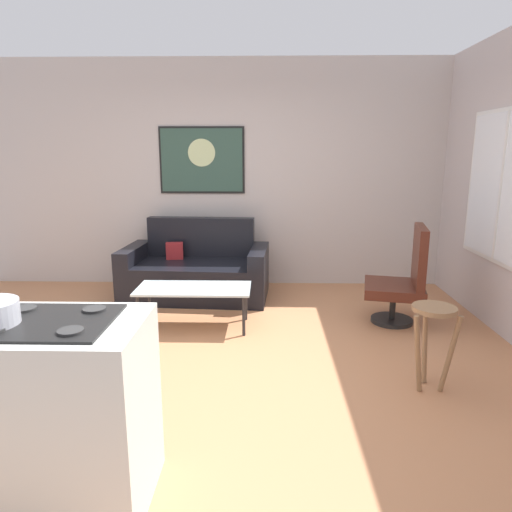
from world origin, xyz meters
TOP-DOWN VIEW (x-y plane):
  - ground at (0.00, 0.00)m, footprint 6.40×6.40m
  - back_wall at (0.00, 2.42)m, footprint 6.40×0.05m
  - couch at (-0.43, 1.83)m, footprint 1.72×0.98m
  - coffee_table at (-0.30, 0.81)m, footprint 1.10×0.51m
  - armchair at (1.76, 0.97)m, footprint 0.68×0.70m
  - bar_stool at (1.59, -0.37)m, footprint 0.35×0.35m
  - kitchen_counter at (-0.84, -1.53)m, footprint 1.36×0.60m
  - wall_painting at (-0.41, 2.38)m, footprint 1.06×0.03m
  - window at (2.59, 0.90)m, footprint 0.03×1.40m

SIDE VIEW (x-z plane):
  - ground at x=0.00m, z-range -0.04..0.00m
  - couch at x=-0.43m, z-range -0.16..0.74m
  - coffee_table at x=-0.30m, z-range 0.17..0.57m
  - armchair at x=1.76m, z-range -0.04..0.95m
  - kitchen_counter at x=-0.84m, z-range -0.01..0.94m
  - bar_stool at x=1.59m, z-range 0.17..0.80m
  - window at x=2.59m, z-range 0.65..2.09m
  - back_wall at x=0.00m, z-range 0.00..2.80m
  - wall_painting at x=-0.41m, z-range 1.18..1.99m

